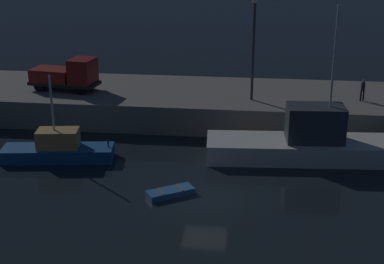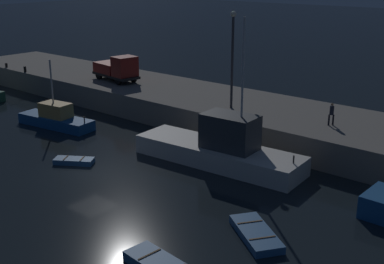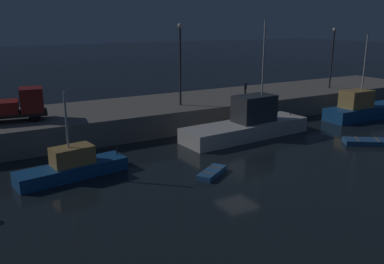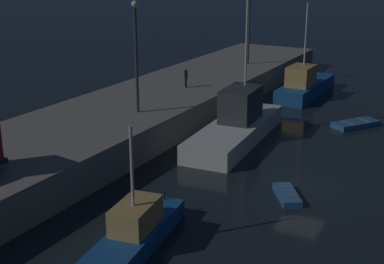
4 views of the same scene
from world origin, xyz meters
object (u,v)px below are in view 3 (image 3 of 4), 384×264
(rowboat_blue_far, at_px, (367,142))
(fishing_boat_blue, at_px, (248,124))
(fishing_boat_white, at_px, (364,109))
(dockworker, at_px, (245,88))
(rowboat_white_mid, at_px, (212,173))
(fishing_trawler_red, at_px, (72,166))
(utility_truck, at_px, (14,106))
(lamp_post_west, at_px, (180,58))
(lamp_post_east, at_px, (332,53))

(rowboat_blue_far, bearing_deg, fishing_boat_blue, 137.17)
(fishing_boat_white, relative_size, dockworker, 6.13)
(fishing_boat_white, height_order, rowboat_white_mid, fishing_boat_white)
(fishing_boat_blue, xyz_separation_m, dockworker, (4.64, 6.71, 1.92))
(fishing_trawler_red, distance_m, rowboat_blue_far, 23.55)
(fishing_trawler_red, distance_m, rowboat_white_mid, 9.15)
(utility_truck, height_order, dockworker, utility_truck)
(fishing_trawler_red, xyz_separation_m, lamp_post_west, (12.28, 8.08, 5.82))
(fishing_boat_white, xyz_separation_m, rowboat_blue_far, (-7.54, -6.42, -0.82))
(lamp_post_west, bearing_deg, lamp_post_east, 0.96)
(utility_truck, bearing_deg, fishing_trawler_red, -76.11)
(fishing_boat_blue, height_order, dockworker, fishing_boat_blue)
(fishing_trawler_red, bearing_deg, fishing_boat_white, 3.34)
(fishing_boat_blue, relative_size, fishing_boat_white, 1.23)
(fishing_boat_blue, xyz_separation_m, rowboat_blue_far, (7.27, -6.74, -0.93))
(rowboat_blue_far, xyz_separation_m, lamp_post_west, (-10.80, 12.71, 6.36))
(fishing_boat_blue, bearing_deg, fishing_boat_white, -1.24)
(fishing_boat_blue, bearing_deg, lamp_post_west, 120.60)
(lamp_post_east, bearing_deg, utility_truck, 179.10)
(fishing_boat_blue, xyz_separation_m, rowboat_white_mid, (-7.75, -6.39, -0.95))
(lamp_post_west, distance_m, utility_truck, 14.87)
(rowboat_white_mid, bearing_deg, dockworker, 46.60)
(rowboat_blue_far, relative_size, utility_truck, 0.69)
(fishing_trawler_red, bearing_deg, dockworker, 23.32)
(rowboat_white_mid, relative_size, rowboat_blue_far, 0.71)
(rowboat_white_mid, distance_m, dockworker, 18.26)
(fishing_boat_blue, height_order, utility_truck, fishing_boat_blue)
(rowboat_blue_far, xyz_separation_m, dockworker, (-2.63, 13.45, 2.85))
(fishing_boat_blue, distance_m, rowboat_blue_far, 9.95)
(lamp_post_east, xyz_separation_m, dockworker, (-12.22, 0.40, -3.22))
(utility_truck, relative_size, dockworker, 3.50)
(fishing_trawler_red, relative_size, lamp_post_east, 1.05)
(dockworker, bearing_deg, fishing_boat_white, -34.68)
(rowboat_blue_far, distance_m, utility_truck, 28.90)
(rowboat_blue_far, height_order, dockworker, dockworker)
(fishing_trawler_red, bearing_deg, lamp_post_east, 14.45)
(lamp_post_east, relative_size, dockworker, 4.31)
(fishing_trawler_red, xyz_separation_m, lamp_post_east, (32.67, 8.42, 5.53))
(rowboat_blue_far, bearing_deg, lamp_post_west, 130.35)
(fishing_boat_white, xyz_separation_m, utility_truck, (-32.84, 7.18, 2.34))
(fishing_boat_blue, height_order, rowboat_blue_far, fishing_boat_blue)
(fishing_boat_white, bearing_deg, fishing_trawler_red, -176.66)
(lamp_post_west, xyz_separation_m, lamp_post_east, (20.39, 0.34, -0.29))
(rowboat_blue_far, height_order, lamp_post_east, lamp_post_east)
(lamp_post_west, bearing_deg, utility_truck, 176.49)
(fishing_boat_white, distance_m, dockworker, 12.53)
(rowboat_blue_far, height_order, utility_truck, utility_truck)
(fishing_trawler_red, relative_size, rowboat_blue_far, 1.88)
(fishing_boat_blue, xyz_separation_m, lamp_post_west, (-3.53, 5.97, 5.43))
(rowboat_blue_far, bearing_deg, fishing_boat_white, 40.40)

